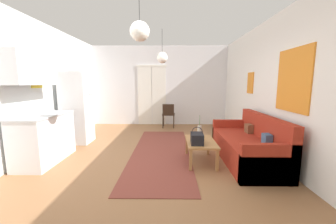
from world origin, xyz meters
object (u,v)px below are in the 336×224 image
(accent_chair, at_px, (168,114))
(pendant_lamp_near, at_px, (140,31))
(handbag, at_px, (197,138))
(refrigerator, at_px, (77,108))
(couch, at_px, (249,146))
(pendant_lamp_far, at_px, (162,58))
(bamboo_vase, at_px, (199,131))
(coffee_table, at_px, (201,144))

(accent_chair, xyz_separation_m, pendant_lamp_near, (-0.40, -3.47, 1.80))
(pendant_lamp_near, bearing_deg, handbag, 20.13)
(handbag, height_order, refrigerator, refrigerator)
(handbag, relative_size, accent_chair, 0.40)
(couch, xyz_separation_m, pendant_lamp_near, (-2.00, -0.60, 1.99))
(handbag, height_order, pendant_lamp_far, pendant_lamp_far)
(bamboo_vase, height_order, pendant_lamp_far, pendant_lamp_far)
(refrigerator, distance_m, accent_chair, 2.88)
(couch, relative_size, handbag, 6.09)
(couch, distance_m, accent_chair, 3.29)
(couch, relative_size, pendant_lamp_near, 2.94)
(bamboo_vase, bearing_deg, pendant_lamp_near, -142.35)
(accent_chair, bearing_deg, refrigerator, 38.85)
(refrigerator, height_order, pendant_lamp_near, pendant_lamp_near)
(refrigerator, height_order, pendant_lamp_far, pendant_lamp_far)
(couch, xyz_separation_m, handbag, (-1.06, -0.25, 0.23))
(bamboo_vase, bearing_deg, coffee_table, -93.26)
(handbag, distance_m, accent_chair, 3.17)
(coffee_table, xyz_separation_m, handbag, (-0.10, -0.18, 0.15))
(couch, bearing_deg, coffee_table, -175.87)
(accent_chair, relative_size, pendant_lamp_near, 1.20)
(coffee_table, xyz_separation_m, pendant_lamp_far, (-0.78, 1.37, 1.77))
(bamboo_vase, xyz_separation_m, handbag, (-0.11, -0.47, -0.02))
(bamboo_vase, distance_m, accent_chair, 2.73)
(handbag, distance_m, refrigerator, 3.19)
(bamboo_vase, relative_size, accent_chair, 0.55)
(coffee_table, bearing_deg, accent_chair, 102.39)
(couch, relative_size, coffee_table, 2.22)
(coffee_table, xyz_separation_m, bamboo_vase, (0.02, 0.29, 0.17))
(pendant_lamp_far, bearing_deg, couch, -36.64)
(coffee_table, bearing_deg, couch, 4.13)
(refrigerator, distance_m, pendant_lamp_near, 2.93)
(bamboo_vase, height_order, pendant_lamp_near, pendant_lamp_near)
(handbag, relative_size, pendant_lamp_far, 0.40)
(accent_chair, bearing_deg, handbag, 102.13)
(accent_chair, height_order, pendant_lamp_far, pendant_lamp_far)
(coffee_table, relative_size, pendant_lamp_far, 1.10)
(couch, bearing_deg, bamboo_vase, 166.74)
(couch, distance_m, refrigerator, 4.10)
(couch, xyz_separation_m, pendant_lamp_far, (-1.74, 1.30, 1.84))
(coffee_table, bearing_deg, bamboo_vase, 86.74)
(couch, height_order, bamboo_vase, couch)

